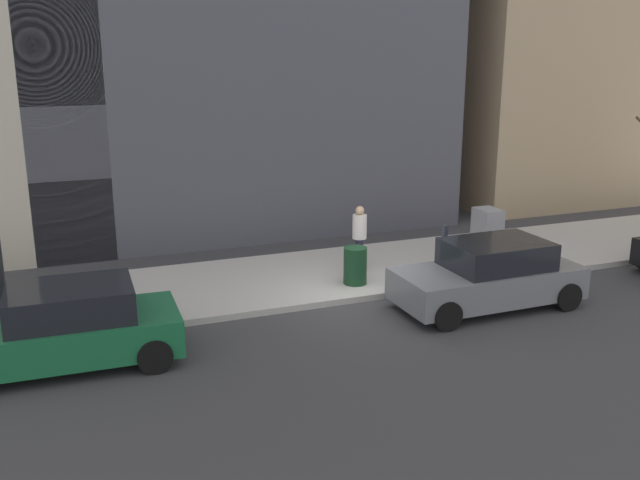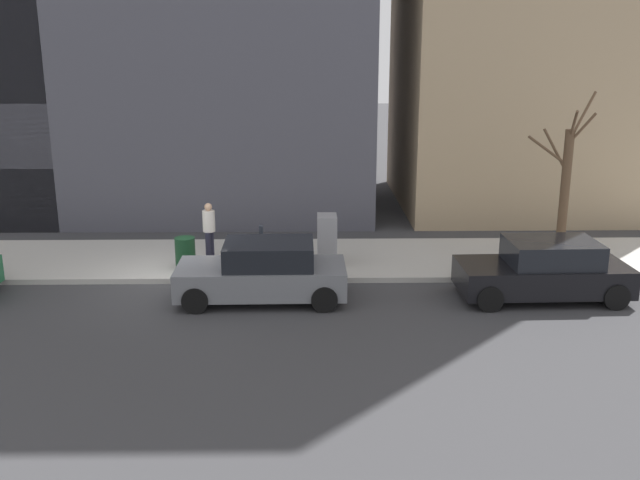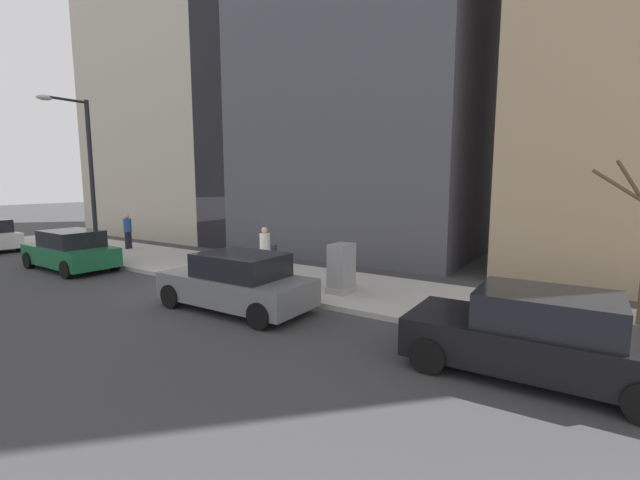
{
  "view_description": "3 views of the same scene",
  "coord_description": "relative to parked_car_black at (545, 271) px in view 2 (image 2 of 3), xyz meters",
  "views": [
    {
      "loc": [
        -13.99,
        6.61,
        5.71
      ],
      "look_at": [
        1.44,
        0.6,
        1.17
      ],
      "focal_mm": 40.0,
      "sensor_mm": 36.0,
      "label": 1
    },
    {
      "loc": [
        -18.23,
        -3.55,
        6.25
      ],
      "look_at": [
        0.37,
        -3.85,
        1.11
      ],
      "focal_mm": 40.0,
      "sensor_mm": 36.0,
      "label": 2
    },
    {
      "loc": [
        -9.2,
        -10.29,
        3.38
      ],
      "look_at": [
        0.83,
        -3.63,
        1.71
      ],
      "focal_mm": 24.0,
      "sensor_mm": 36.0,
      "label": 3
    }
  ],
  "objects": [
    {
      "name": "ground_plane",
      "position": [
        1.26,
        9.49,
        -0.74
      ],
      "size": [
        120.0,
        120.0,
        0.0
      ],
      "primitive_type": "plane",
      "color": "#38383A"
    },
    {
      "name": "pedestrian_near_meter",
      "position": [
        3.14,
        8.84,
        0.35
      ],
      "size": [
        0.39,
        0.36,
        1.66
      ],
      "rotation": [
        0.0,
        0.0,
        2.89
      ],
      "color": "#1E1E2D",
      "rests_on": "sidewalk"
    },
    {
      "name": "trash_bin",
      "position": [
        2.16,
        9.39,
        -0.14
      ],
      "size": [
        0.56,
        0.56,
        0.9
      ],
      "primitive_type": "cylinder",
      "color": "#14381E",
      "rests_on": "sidewalk"
    },
    {
      "name": "utility_box",
      "position": [
        2.56,
        5.42,
        0.11
      ],
      "size": [
        0.83,
        0.61,
        1.43
      ],
      "color": "#A8A399",
      "rests_on": "sidewalk"
    },
    {
      "name": "parking_meter",
      "position": [
        1.71,
        7.22,
        0.24
      ],
      "size": [
        0.14,
        0.1,
        1.35
      ],
      "color": "slate",
      "rests_on": "sidewalk"
    },
    {
      "name": "parked_car_black",
      "position": [
        0.0,
        0.0,
        0.0
      ],
      "size": [
        2.02,
        4.25,
        1.52
      ],
      "rotation": [
        0.0,
        0.0,
        0.03
      ],
      "color": "black",
      "rests_on": "ground"
    },
    {
      "name": "parked_car_grey",
      "position": [
        -0.01,
        7.07,
        0.0
      ],
      "size": [
        1.96,
        4.22,
        1.52
      ],
      "rotation": [
        0.0,
        0.0,
        0.01
      ],
      "color": "slate",
      "rests_on": "ground"
    },
    {
      "name": "bare_tree",
      "position": [
        3.85,
        -1.74,
        1.48
      ],
      "size": [
        1.54,
        2.12,
        4.75
      ],
      "color": "brown",
      "rests_on": "sidewalk"
    },
    {
      "name": "sidewalk",
      "position": [
        3.26,
        9.49,
        -0.66
      ],
      "size": [
        4.0,
        36.0,
        0.15
      ],
      "primitive_type": "cube",
      "color": "#B2AFA8",
      "rests_on": "ground"
    }
  ]
}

